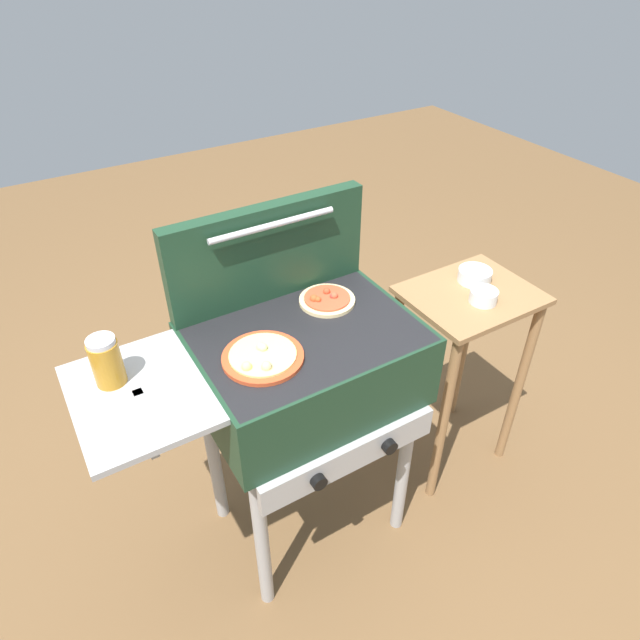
# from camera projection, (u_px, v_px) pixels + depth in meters

# --- Properties ---
(ground_plane) EXTENTS (8.00, 8.00, 0.00)m
(ground_plane) POSITION_uv_depth(u_px,v_px,m) (309.00, 517.00, 2.12)
(ground_plane) COLOR brown
(grill) EXTENTS (0.96, 0.53, 0.90)m
(grill) POSITION_uv_depth(u_px,v_px,m) (302.00, 371.00, 1.66)
(grill) COLOR #193823
(grill) RESTS_ON ground_plane
(grill_lid_open) EXTENTS (0.63, 0.08, 0.30)m
(grill_lid_open) POSITION_uv_depth(u_px,v_px,m) (268.00, 252.00, 1.64)
(grill_lid_open) COLOR #193823
(grill_lid_open) RESTS_ON grill
(pizza_pepperoni) EXTENTS (0.17, 0.17, 0.03)m
(pizza_pepperoni) POSITION_uv_depth(u_px,v_px,m) (327.00, 299.00, 1.69)
(pizza_pepperoni) COLOR beige
(pizza_pepperoni) RESTS_ON grill
(pizza_cheese) EXTENTS (0.22, 0.22, 0.04)m
(pizza_cheese) POSITION_uv_depth(u_px,v_px,m) (263.00, 357.00, 1.48)
(pizza_cheese) COLOR #C64723
(pizza_cheese) RESTS_ON grill
(sauce_jar) EXTENTS (0.08, 0.08, 0.14)m
(sauce_jar) POSITION_uv_depth(u_px,v_px,m) (106.00, 361.00, 1.37)
(sauce_jar) COLOR #B77A1E
(sauce_jar) RESTS_ON grill
(prep_table) EXTENTS (0.44, 0.36, 0.80)m
(prep_table) POSITION_uv_depth(u_px,v_px,m) (461.00, 346.00, 2.05)
(prep_table) COLOR olive
(prep_table) RESTS_ON ground_plane
(topping_bowl_near) EXTENTS (0.12, 0.12, 0.04)m
(topping_bowl_near) POSITION_uv_depth(u_px,v_px,m) (475.00, 276.00, 1.96)
(topping_bowl_near) COLOR silver
(topping_bowl_near) RESTS_ON prep_table
(topping_bowl_far) EXTENTS (0.09, 0.09, 0.04)m
(topping_bowl_far) POSITION_uv_depth(u_px,v_px,m) (483.00, 297.00, 1.86)
(topping_bowl_far) COLOR silver
(topping_bowl_far) RESTS_ON prep_table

